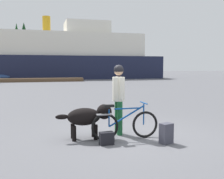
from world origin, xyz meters
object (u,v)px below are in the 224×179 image
(backpack, at_px, (166,133))
(ferry_boat, at_px, (70,57))
(person_cyclist, at_px, (119,92))
(handbag_pannier, at_px, (107,138))
(bicycle, at_px, (125,124))
(dog, at_px, (88,116))

(backpack, xyz_separation_m, ferry_boat, (1.53, 33.78, 2.85))
(person_cyclist, relative_size, handbag_pannier, 5.64)
(bicycle, xyz_separation_m, handbag_pannier, (-0.54, -0.32, -0.22))
(backpack, relative_size, ferry_boat, 0.02)
(backpack, xyz_separation_m, handbag_pannier, (-1.34, 0.27, -0.09))
(bicycle, xyz_separation_m, backpack, (0.81, -0.59, -0.13))
(backpack, height_order, handbag_pannier, backpack)
(bicycle, bearing_deg, backpack, -36.16)
(ferry_boat, bearing_deg, bicycle, -94.04)
(dog, bearing_deg, person_cyclist, 15.24)
(backpack, bearing_deg, bicycle, 143.84)
(dog, relative_size, ferry_boat, 0.05)
(person_cyclist, bearing_deg, backpack, -53.65)
(handbag_pannier, height_order, ferry_boat, ferry_boat)
(bicycle, bearing_deg, dog, 161.58)
(person_cyclist, relative_size, backpack, 3.87)
(handbag_pannier, distance_m, ferry_boat, 33.76)
(bicycle, height_order, backpack, bicycle)
(ferry_boat, bearing_deg, person_cyclist, -94.11)
(dog, relative_size, handbag_pannier, 4.30)
(dog, distance_m, handbag_pannier, 0.79)
(bicycle, xyz_separation_m, dog, (-0.85, 0.28, 0.18))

